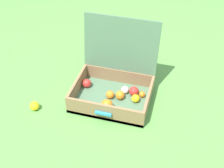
% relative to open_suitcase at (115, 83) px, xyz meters
% --- Properties ---
extents(ground_plane, '(16.00, 16.00, 0.00)m').
position_rel_open_suitcase_xyz_m(ground_plane, '(0.01, -0.02, -0.12)').
color(ground_plane, '#569342').
extents(open_suitcase, '(0.54, 0.49, 0.53)m').
position_rel_open_suitcase_xyz_m(open_suitcase, '(0.00, 0.00, 0.00)').
color(open_suitcase, '#4C7051').
rests_on(open_suitcase, ground).
extents(stray_ball_on_grass, '(0.06, 0.06, 0.06)m').
position_rel_open_suitcase_xyz_m(stray_ball_on_grass, '(-0.49, -0.29, -0.09)').
color(stray_ball_on_grass, yellow).
rests_on(stray_ball_on_grass, ground).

